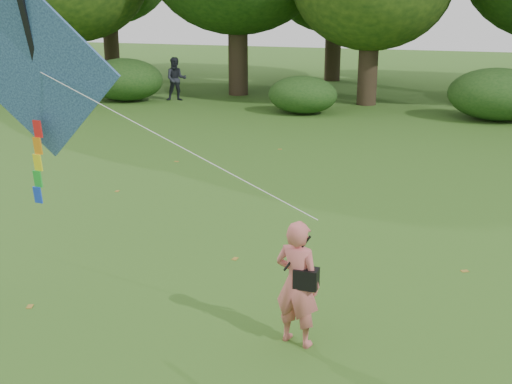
% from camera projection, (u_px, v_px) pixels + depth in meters
% --- Properties ---
extents(ground, '(100.00, 100.00, 0.00)m').
position_uv_depth(ground, '(276.00, 360.00, 7.88)').
color(ground, '#265114').
rests_on(ground, ground).
extents(man_kite_flyer, '(0.69, 0.53, 1.66)m').
position_uv_depth(man_kite_flyer, '(297.00, 283.00, 8.05)').
color(man_kite_flyer, '#CE6461').
rests_on(man_kite_flyer, ground).
extents(bystander_left, '(1.11, 1.01, 1.84)m').
position_uv_depth(bystander_left, '(176.00, 79.00, 27.38)').
color(bystander_left, '#21242D').
rests_on(bystander_left, ground).
extents(crossbody_bag, '(0.43, 0.20, 0.69)m').
position_uv_depth(crossbody_bag, '(306.00, 278.00, 7.96)').
color(crossbody_bag, black).
rests_on(crossbody_bag, ground).
extents(flying_kite, '(5.73, 1.21, 3.38)m').
position_uv_depth(flying_kite, '(37.00, 73.00, 9.22)').
color(flying_kite, '#283CAF').
rests_on(flying_kite, ground).
extents(shrub_band, '(39.15, 3.22, 1.88)m').
position_uv_depth(shrub_band, '(392.00, 93.00, 23.85)').
color(shrub_band, '#264919').
rests_on(shrub_band, ground).
extents(fallen_leaves, '(11.30, 14.42, 0.01)m').
position_uv_depth(fallen_leaves, '(236.00, 244.00, 11.57)').
color(fallen_leaves, olive).
rests_on(fallen_leaves, ground).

